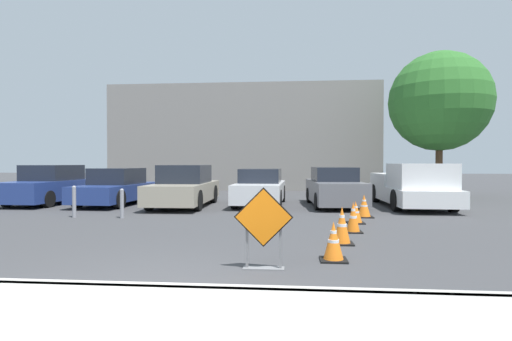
# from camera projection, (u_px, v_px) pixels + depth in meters

# --- Properties ---
(ground_plane) EXTENTS (96.00, 96.00, 0.00)m
(ground_plane) POSITION_uv_depth(u_px,v_px,m) (241.00, 207.00, 14.84)
(ground_plane) COLOR #3D3D3F
(sidewalk_strip) EXTENTS (27.38, 2.60, 0.14)m
(sidewalk_strip) POSITION_uv_depth(u_px,v_px,m) (86.00, 336.00, 3.58)
(sidewalk_strip) COLOR #ADAAA3
(sidewalk_strip) RESTS_ON ground_plane
(curb_lip) EXTENTS (27.38, 0.20, 0.14)m
(curb_lip) POSITION_uv_depth(u_px,v_px,m) (141.00, 290.00, 4.88)
(curb_lip) COLOR #ADAAA3
(curb_lip) RESTS_ON ground_plane
(road_closed_sign) EXTENTS (0.90, 0.20, 1.26)m
(road_closed_sign) POSITION_uv_depth(u_px,v_px,m) (263.00, 226.00, 6.05)
(road_closed_sign) COLOR black
(road_closed_sign) RESTS_ON ground_plane
(traffic_cone_nearest) EXTENTS (0.45, 0.45, 0.65)m
(traffic_cone_nearest) POSITION_uv_depth(u_px,v_px,m) (333.00, 242.00, 6.62)
(traffic_cone_nearest) COLOR black
(traffic_cone_nearest) RESTS_ON ground_plane
(traffic_cone_second) EXTENTS (0.45, 0.45, 0.76)m
(traffic_cone_second) POSITION_uv_depth(u_px,v_px,m) (342.00, 226.00, 7.97)
(traffic_cone_second) COLOR black
(traffic_cone_second) RESTS_ON ground_plane
(traffic_cone_third) EXTENTS (0.41, 0.41, 0.72)m
(traffic_cone_third) POSITION_uv_depth(u_px,v_px,m) (353.00, 217.00, 9.31)
(traffic_cone_third) COLOR black
(traffic_cone_third) RESTS_ON ground_plane
(traffic_cone_fourth) EXTENTS (0.46, 0.46, 0.60)m
(traffic_cone_fourth) POSITION_uv_depth(u_px,v_px,m) (356.00, 213.00, 10.71)
(traffic_cone_fourth) COLOR black
(traffic_cone_fourth) RESTS_ON ground_plane
(traffic_cone_fifth) EXTENTS (0.52, 0.52, 0.68)m
(traffic_cone_fifth) POSITION_uv_depth(u_px,v_px,m) (364.00, 206.00, 11.91)
(traffic_cone_fifth) COLOR black
(traffic_cone_fifth) RESTS_ON ground_plane
(parked_car_nearest) EXTENTS (1.93, 4.55, 1.54)m
(parked_car_nearest) POSITION_uv_depth(u_px,v_px,m) (52.00, 186.00, 16.01)
(parked_car_nearest) COLOR navy
(parked_car_nearest) RESTS_ON ground_plane
(parked_car_second) EXTENTS (1.98, 4.35, 1.42)m
(parked_car_second) POSITION_uv_depth(u_px,v_px,m) (117.00, 188.00, 15.55)
(parked_car_second) COLOR navy
(parked_car_second) RESTS_ON ground_plane
(parked_car_third) EXTENTS (1.92, 4.67, 1.54)m
(parked_car_third) POSITION_uv_depth(u_px,v_px,m) (185.00, 187.00, 14.96)
(parked_car_third) COLOR #A39984
(parked_car_third) RESTS_ON ground_plane
(parked_car_fourth) EXTENTS (1.87, 4.42, 1.40)m
(parked_car_fourth) POSITION_uv_depth(u_px,v_px,m) (260.00, 188.00, 15.43)
(parked_car_fourth) COLOR silver
(parked_car_fourth) RESTS_ON ground_plane
(parked_car_fifth) EXTENTS (1.98, 4.36, 1.46)m
(parked_car_fifth) POSITION_uv_depth(u_px,v_px,m) (334.00, 188.00, 15.03)
(parked_car_fifth) COLOR slate
(parked_car_fifth) RESTS_ON ground_plane
(pickup_truck) EXTENTS (2.08, 5.35, 1.60)m
(pickup_truck) POSITION_uv_depth(u_px,v_px,m) (413.00, 188.00, 14.51)
(pickup_truck) COLOR silver
(pickup_truck) RESTS_ON ground_plane
(bollard_nearest) EXTENTS (0.12, 0.12, 0.87)m
(bollard_nearest) POSITION_uv_depth(u_px,v_px,m) (122.00, 202.00, 11.72)
(bollard_nearest) COLOR gray
(bollard_nearest) RESTS_ON ground_plane
(bollard_second) EXTENTS (0.12, 0.12, 0.95)m
(bollard_second) POSITION_uv_depth(u_px,v_px,m) (74.00, 201.00, 11.85)
(bollard_second) COLOR gray
(bollard_second) RESTS_ON ground_plane
(building_facade_backdrop) EXTENTS (16.25, 5.00, 6.34)m
(building_facade_backdrop) POSITION_uv_depth(u_px,v_px,m) (246.00, 139.00, 25.75)
(building_facade_backdrop) COLOR gray
(building_facade_backdrop) RESTS_ON ground_plane
(street_tree_behind_lot) EXTENTS (4.71, 4.71, 6.91)m
(street_tree_behind_lot) POSITION_uv_depth(u_px,v_px,m) (440.00, 102.00, 19.01)
(street_tree_behind_lot) COLOR #513823
(street_tree_behind_lot) RESTS_ON ground_plane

